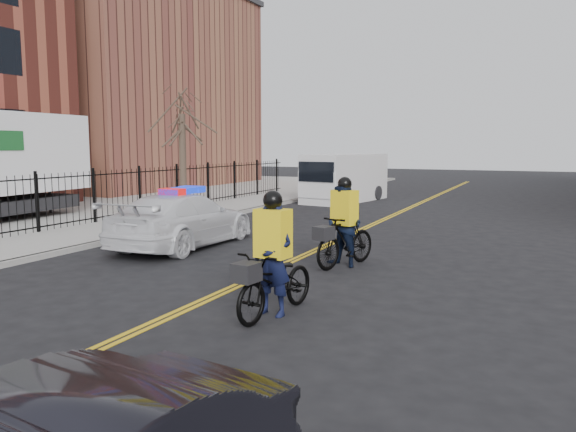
# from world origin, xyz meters

# --- Properties ---
(ground) EXTENTS (120.00, 120.00, 0.00)m
(ground) POSITION_xyz_m (0.00, 0.00, 0.00)
(ground) COLOR black
(ground) RESTS_ON ground
(center_line_left) EXTENTS (0.10, 60.00, 0.01)m
(center_line_left) POSITION_xyz_m (-0.08, 8.00, 0.01)
(center_line_left) COLOR gold
(center_line_left) RESTS_ON ground
(center_line_right) EXTENTS (0.10, 60.00, 0.01)m
(center_line_right) POSITION_xyz_m (0.08, 8.00, 0.01)
(center_line_right) COLOR gold
(center_line_right) RESTS_ON ground
(sidewalk) EXTENTS (3.00, 60.00, 0.15)m
(sidewalk) POSITION_xyz_m (-7.50, 8.00, 0.07)
(sidewalk) COLOR gray
(sidewalk) RESTS_ON ground
(curb) EXTENTS (0.20, 60.00, 0.15)m
(curb) POSITION_xyz_m (-6.00, 8.00, 0.07)
(curb) COLOR gray
(curb) RESTS_ON ground
(iron_fence) EXTENTS (0.12, 28.00, 2.00)m
(iron_fence) POSITION_xyz_m (-9.00, 8.00, 1.00)
(iron_fence) COLOR black
(iron_fence) RESTS_ON ground
(warehouse_far) EXTENTS (14.00, 18.00, 14.00)m
(warehouse_far) POSITION_xyz_m (-23.00, 24.00, 7.00)
(warehouse_far) COLOR brown
(warehouse_far) RESTS_ON ground
(street_tree) EXTENTS (3.20, 3.20, 4.80)m
(street_tree) POSITION_xyz_m (-7.60, 10.00, 3.53)
(street_tree) COLOR #372C21
(street_tree) RESTS_ON sidewalk
(police_cruiser) EXTENTS (2.33, 5.41, 1.71)m
(police_cruiser) POSITION_xyz_m (-3.70, 4.46, 0.78)
(police_cruiser) COLOR white
(police_cruiser) RESTS_ON ground
(cargo_van) EXTENTS (3.05, 6.10, 2.45)m
(cargo_van) POSITION_xyz_m (-3.81, 18.78, 1.20)
(cargo_van) COLOR silver
(cargo_van) RESTS_ON ground
(cyclist_near) EXTENTS (1.05, 2.28, 2.16)m
(cyclist_near) POSITION_xyz_m (1.56, -0.35, 0.75)
(cyclist_near) COLOR black
(cyclist_near) RESTS_ON ground
(cyclist_far) EXTENTS (1.27, 2.23, 2.17)m
(cyclist_far) POSITION_xyz_m (1.38, 3.88, 0.86)
(cyclist_far) COLOR black
(cyclist_far) RESTS_ON ground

